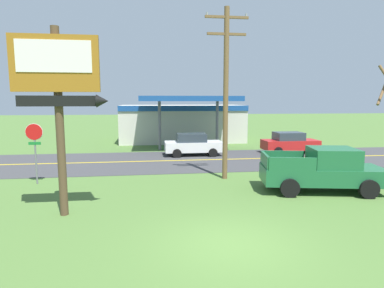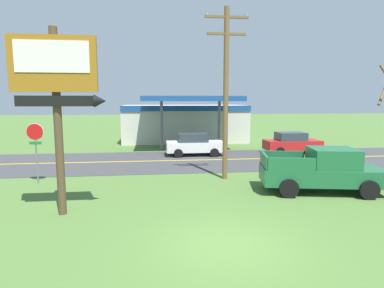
{
  "view_description": "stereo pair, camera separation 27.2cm",
  "coord_description": "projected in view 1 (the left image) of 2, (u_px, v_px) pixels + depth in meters",
  "views": [
    {
      "loc": [
        -2.21,
        -8.43,
        4.01
      ],
      "look_at": [
        0.0,
        8.0,
        1.8
      ],
      "focal_mm": 30.21,
      "sensor_mm": 36.0,
      "label": 1
    },
    {
      "loc": [
        -1.94,
        -8.46,
        4.01
      ],
      "look_at": [
        0.0,
        8.0,
        1.8
      ],
      "focal_mm": 30.21,
      "sensor_mm": 36.0,
      "label": 2
    }
  ],
  "objects": [
    {
      "name": "ground_plane",
      "position": [
        230.0,
        244.0,
        9.1
      ],
      "size": [
        180.0,
        180.0,
        0.0
      ],
      "primitive_type": "plane",
      "color": "#4C7033"
    },
    {
      "name": "road_asphalt",
      "position": [
        182.0,
        160.0,
        21.87
      ],
      "size": [
        140.0,
        8.0,
        0.02
      ],
      "primitive_type": "cube",
      "color": "#3D3D3F",
      "rests_on": "ground"
    },
    {
      "name": "road_centre_line",
      "position": [
        182.0,
        160.0,
        21.87
      ],
      "size": [
        126.0,
        0.2,
        0.01
      ],
      "primitive_type": "cube",
      "color": "gold",
      "rests_on": "road_asphalt"
    },
    {
      "name": "motel_sign",
      "position": [
        59.0,
        87.0,
        10.77
      ],
      "size": [
        3.1,
        0.54,
        6.47
      ],
      "color": "brown",
      "rests_on": "ground"
    },
    {
      "name": "stop_sign",
      "position": [
        35.0,
        143.0,
        15.45
      ],
      "size": [
        0.8,
        0.08,
        2.95
      ],
      "color": "slate",
      "rests_on": "ground"
    },
    {
      "name": "utility_pole",
      "position": [
        226.0,
        89.0,
        16.24
      ],
      "size": [
        2.18,
        0.26,
        8.59
      ],
      "color": "brown",
      "rests_on": "ground"
    },
    {
      "name": "gas_station",
      "position": [
        182.0,
        122.0,
        32.26
      ],
      "size": [
        12.0,
        11.5,
        4.4
      ],
      "color": "beige",
      "rests_on": "ground"
    },
    {
      "name": "pickup_green_parked_on_lawn",
      "position": [
        323.0,
        170.0,
        14.32
      ],
      "size": [
        5.48,
        2.96,
        1.96
      ],
      "color": "#1E6038",
      "rests_on": "ground"
    },
    {
      "name": "car_white_near_lane",
      "position": [
        193.0,
        144.0,
        23.86
      ],
      "size": [
        4.2,
        2.0,
        1.64
      ],
      "color": "silver",
      "rests_on": "ground"
    },
    {
      "name": "car_red_mid_lane",
      "position": [
        290.0,
        143.0,
        24.86
      ],
      "size": [
        4.2,
        2.0,
        1.64
      ],
      "color": "red",
      "rests_on": "ground"
    }
  ]
}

